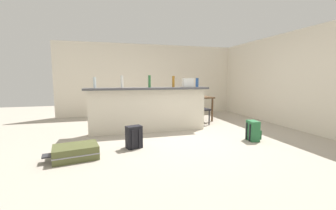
% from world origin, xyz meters
% --- Properties ---
extents(ground_plane, '(13.00, 13.00, 0.05)m').
position_xyz_m(ground_plane, '(0.00, 0.00, -0.03)').
color(ground_plane, '#ADA393').
extents(wall_back, '(6.60, 0.10, 2.50)m').
position_xyz_m(wall_back, '(0.00, 3.05, 1.25)').
color(wall_back, silver).
rests_on(wall_back, ground_plane).
extents(wall_right, '(0.10, 6.00, 2.50)m').
position_xyz_m(wall_right, '(3.05, 0.30, 1.25)').
color(wall_right, silver).
rests_on(wall_right, ground_plane).
extents(partition_half_wall, '(2.80, 0.20, 1.03)m').
position_xyz_m(partition_half_wall, '(-0.64, 0.39, 0.52)').
color(partition_half_wall, silver).
rests_on(partition_half_wall, ground_plane).
extents(bar_countertop, '(2.96, 0.40, 0.05)m').
position_xyz_m(bar_countertop, '(-0.64, 0.39, 1.06)').
color(bar_countertop, '#4C4C51').
rests_on(bar_countertop, partition_half_wall).
extents(bottle_clear, '(0.06, 0.06, 0.25)m').
position_xyz_m(bottle_clear, '(-1.86, 0.36, 1.21)').
color(bottle_clear, silver).
rests_on(bottle_clear, bar_countertop).
extents(bottle_white, '(0.06, 0.06, 0.28)m').
position_xyz_m(bottle_white, '(-1.27, 0.30, 1.22)').
color(bottle_white, silver).
rests_on(bottle_white, bar_countertop).
extents(bottle_green, '(0.06, 0.06, 0.29)m').
position_xyz_m(bottle_green, '(-0.62, 0.39, 1.23)').
color(bottle_green, '#2D6B38').
rests_on(bottle_green, bar_countertop).
extents(bottle_amber, '(0.06, 0.06, 0.28)m').
position_xyz_m(bottle_amber, '(-0.01, 0.44, 1.22)').
color(bottle_amber, '#9E661E').
rests_on(bottle_amber, bar_countertop).
extents(bottle_blue, '(0.07, 0.07, 0.22)m').
position_xyz_m(bottle_blue, '(0.58, 0.35, 1.19)').
color(bottle_blue, '#284C89').
rests_on(bottle_blue, bar_countertop).
extents(grocery_bag, '(0.26, 0.18, 0.22)m').
position_xyz_m(grocery_bag, '(0.36, 0.42, 1.19)').
color(grocery_bag, silver).
rests_on(grocery_bag, bar_countertop).
extents(dining_table, '(1.10, 0.80, 0.74)m').
position_xyz_m(dining_table, '(0.93, 1.48, 0.65)').
color(dining_table, '#4C331E').
rests_on(dining_table, ground_plane).
extents(dining_chair_near_partition, '(0.46, 0.46, 0.93)m').
position_xyz_m(dining_chair_near_partition, '(0.93, 0.93, 0.52)').
color(dining_chair_near_partition, black).
rests_on(dining_chair_near_partition, ground_plane).
extents(suitcase_flat_olive, '(0.87, 0.61, 0.22)m').
position_xyz_m(suitcase_flat_olive, '(-2.11, -1.03, 0.11)').
color(suitcase_flat_olive, '#51562D').
rests_on(suitcase_flat_olive, ground_plane).
extents(backpack_green, '(0.28, 0.30, 0.42)m').
position_xyz_m(backpack_green, '(1.33, -0.92, 0.20)').
color(backpack_green, '#286B3D').
rests_on(backpack_green, ground_plane).
extents(backpack_black, '(0.32, 0.30, 0.42)m').
position_xyz_m(backpack_black, '(-1.14, -0.74, 0.20)').
color(backpack_black, black).
rests_on(backpack_black, ground_plane).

